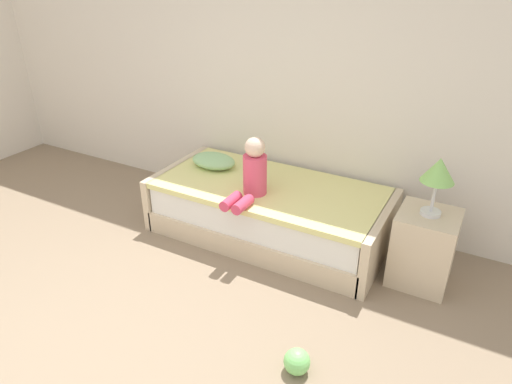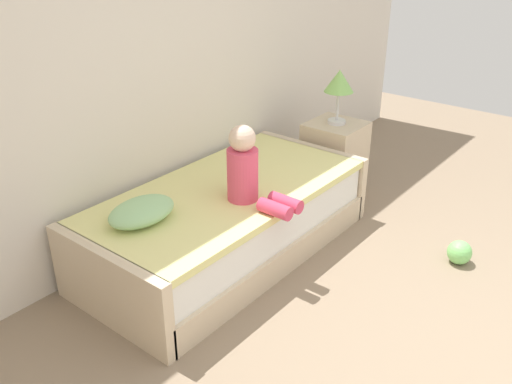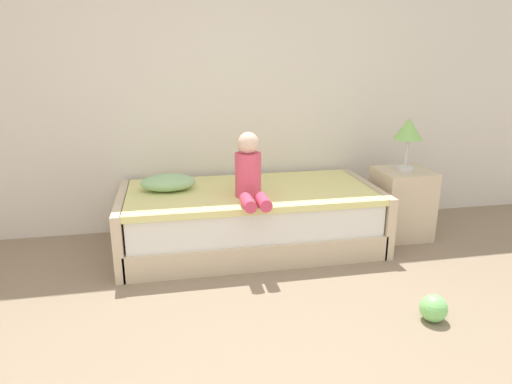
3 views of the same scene
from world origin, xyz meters
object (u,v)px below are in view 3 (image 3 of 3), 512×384
bed (250,218)px  table_lamp (408,131)px  toy_ball (434,308)px  child_figure (249,172)px  pillow (168,182)px  nightstand (401,203)px

bed → table_lamp: bearing=-1.2°
bed → toy_ball: (0.88, -1.33, -0.16)m
child_figure → pillow: 0.70m
bed → table_lamp: (1.35, -0.03, 0.69)m
toy_ball → table_lamp: bearing=70.2°
table_lamp → toy_ball: (-0.47, -1.30, -0.85)m
toy_ball → nightstand: bearing=70.2°
child_figure → pillow: size_ratio=1.16×
pillow → nightstand: bearing=-3.7°
pillow → table_lamp: bearing=-3.7°
child_figure → toy_ball: child_figure is taller
bed → pillow: bearing=171.3°
nightstand → table_lamp: bearing=90.0°
pillow → bed: bearing=-8.7°
table_lamp → pillow: size_ratio=1.02×
bed → toy_ball: bearing=-56.5°
child_figure → toy_ball: bearing=-49.8°
bed → nightstand: bearing=-1.2°
pillow → toy_ball: bearing=-43.0°
pillow → toy_ball: (1.53, -1.43, -0.48)m
bed → child_figure: bearing=-102.0°
bed → child_figure: child_figure is taller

